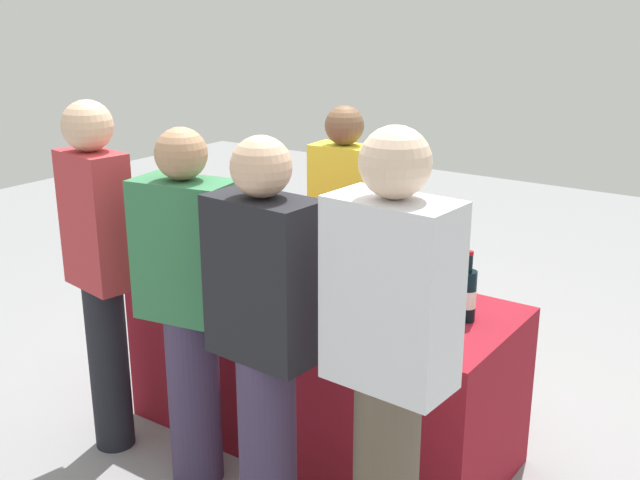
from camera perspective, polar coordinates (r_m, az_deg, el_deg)
ground_plane at (r=4.01m, az=0.00°, el=-14.25°), size 12.00×12.00×0.00m
tasting_table at (r=3.81m, az=0.00°, el=-9.24°), size 1.86×0.77×0.78m
wine_bottle_0 at (r=4.18m, az=-7.35°, el=0.45°), size 0.08×0.08×0.31m
wine_bottle_1 at (r=3.76m, az=-0.96°, el=-1.38°), size 0.08×0.08×0.30m
wine_bottle_2 at (r=3.70m, az=2.39°, el=-1.55°), size 0.07×0.07×0.32m
wine_bottle_3 at (r=3.58m, az=5.90°, el=-2.34°), size 0.07×0.07×0.31m
wine_bottle_4 at (r=3.53m, az=8.03°, el=-2.61°), size 0.08×0.08×0.33m
wine_bottle_5 at (r=3.34m, az=10.84°, el=-4.02°), size 0.07×0.07×0.31m
wine_glass_0 at (r=3.95m, az=-8.26°, el=-0.70°), size 0.08×0.08×0.15m
wine_glass_1 at (r=3.66m, az=-5.17°, el=-1.97°), size 0.07×0.07×0.15m
wine_glass_2 at (r=3.61m, az=-2.11°, el=-2.23°), size 0.07×0.07×0.14m
wine_glass_3 at (r=3.42m, az=-0.19°, el=-3.52°), size 0.06×0.06×0.14m
wine_glass_4 at (r=3.27m, az=4.57°, el=-4.41°), size 0.07×0.07×0.15m
ice_bucket at (r=4.06m, az=-4.89°, el=-0.33°), size 0.19×0.19×0.17m
server_pouring at (r=4.26m, az=1.74°, el=0.44°), size 0.36×0.21×1.57m
guest_0 at (r=3.68m, az=-15.94°, el=-1.64°), size 0.37×0.24×1.69m
guest_1 at (r=3.35m, az=-9.63°, el=-4.49°), size 0.46×0.30×1.61m
guest_2 at (r=2.92m, az=-4.07°, el=-7.15°), size 0.43×0.25×1.65m
guest_3 at (r=2.64m, az=5.14°, el=-8.85°), size 0.44×0.26×1.73m
menu_board at (r=4.90m, az=-0.67°, el=-3.07°), size 0.51×0.16×0.77m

